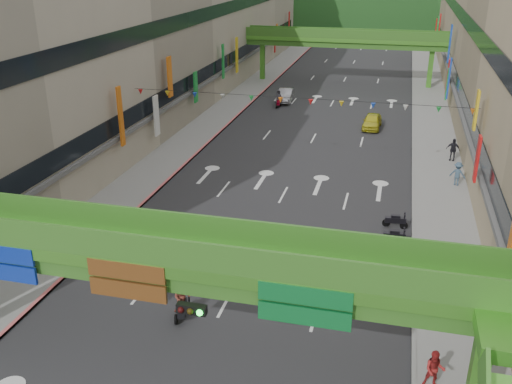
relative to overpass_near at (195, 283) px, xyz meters
name	(u,v)px	position (x,y,z in m)	size (l,w,h in m)	color
road_slab	(327,112)	(-0.93, 44.62, -5.20)	(18.00, 140.00, 0.02)	#28282B
sidewalk_left	(231,105)	(-11.93, 44.62, -5.13)	(4.00, 140.00, 0.15)	gray
sidewalk_right	(432,118)	(10.07, 44.62, -5.13)	(4.00, 140.00, 0.15)	gray
curb_left	(248,106)	(-10.03, 44.62, -5.12)	(0.20, 140.00, 0.18)	#CC5959
curb_right	(413,117)	(8.17, 44.62, -5.12)	(0.20, 140.00, 0.18)	gray
building_row_left	(162,18)	(-19.86, 44.62, 4.25)	(12.80, 95.00, 19.00)	#9E937F
overpass_near	(195,283)	(0.00, 0.00, 0.00)	(28.00, 12.27, 7.10)	#4C9E2D
overpass_far	(345,42)	(-0.93, 59.62, 0.20)	(28.00, 2.20, 7.10)	#4C9E2D
hill_left	(326,13)	(-15.93, 154.62, -5.21)	(168.00, 140.00, 112.00)	#1C4419
hill_right	(466,10)	(24.07, 174.62, -5.21)	(208.00, 176.00, 128.00)	#1C4419
bunting_string	(296,101)	(-0.93, 24.62, 0.75)	(26.00, 0.36, 0.47)	black
scooter_rider_near	(215,257)	(-2.39, 9.30, -4.37)	(0.67, 1.59, 1.85)	black
scooter_rider_mid	(182,299)	(-2.55, 4.75, -4.16)	(0.95, 1.57, 2.03)	black
scooter_rider_far	(278,99)	(-6.62, 45.30, -4.21)	(0.88, 1.59, 1.98)	maroon
parked_scooter_row	(393,253)	(7.02, 12.77, -4.68)	(1.60, 9.38, 1.08)	black
car_silver	(286,95)	(-6.36, 48.15, -4.47)	(1.57, 4.49, 1.48)	#9E9DA4
car_yellow	(372,121)	(4.16, 39.38, -4.48)	(1.70, 4.23, 1.44)	gold
pedestrian_red	(434,373)	(8.87, 2.62, -4.37)	(0.82, 0.64, 1.68)	maroon
pedestrian_dark	(453,151)	(11.27, 30.99, -4.26)	(1.11, 0.46, 1.89)	black
pedestrian_blue	(457,176)	(11.27, 25.33, -4.31)	(0.84, 0.54, 1.80)	#395064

